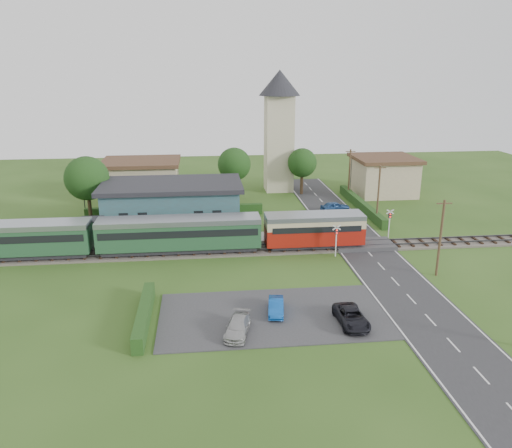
{
  "coord_description": "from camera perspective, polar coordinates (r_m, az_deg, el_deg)",
  "views": [
    {
      "loc": [
        -6.41,
        -45.42,
        17.87
      ],
      "look_at": [
        -1.03,
        4.0,
        2.23
      ],
      "focal_mm": 35.0,
      "sensor_mm": 36.0,
      "label": 1
    }
  ],
  "objects": [
    {
      "name": "train",
      "position": [
        50.27,
        -12.35,
        -1.15
      ],
      "size": [
        43.2,
        2.9,
        3.4
      ],
      "color": "#232328",
      "rests_on": "ground"
    },
    {
      "name": "church_tower",
      "position": [
        74.69,
        2.66,
        11.57
      ],
      "size": [
        6.0,
        6.0,
        17.6
      ],
      "color": "beige",
      "rests_on": "ground"
    },
    {
      "name": "railway_track",
      "position": [
        51.04,
        1.39,
        -2.91
      ],
      "size": [
        76.0,
        3.2,
        0.49
      ],
      "color": "#4C443D",
      "rests_on": "ground"
    },
    {
      "name": "crossing_signal_far",
      "position": [
        55.94,
        15.02,
        0.52
      ],
      "size": [
        0.84,
        0.28,
        3.28
      ],
      "color": "silver",
      "rests_on": "ground"
    },
    {
      "name": "house_west",
      "position": [
        72.53,
        -12.93,
        5.02
      ],
      "size": [
        10.8,
        8.8,
        5.5
      ],
      "color": "tan",
      "rests_on": "ground"
    },
    {
      "name": "pedestrian_far",
      "position": [
        53.8,
        -17.61,
        -1.29
      ],
      "size": [
        0.86,
        1.0,
        1.76
      ],
      "primitive_type": "imported",
      "rotation": [
        0.0,
        0.0,
        1.32
      ],
      "color": "gray",
      "rests_on": "platform"
    },
    {
      "name": "crossing_signal_near",
      "position": [
        49.37,
        9.16,
        -1.35
      ],
      "size": [
        0.84,
        0.28,
        3.28
      ],
      "color": "silver",
      "rests_on": "ground"
    },
    {
      "name": "streetlamp_east",
      "position": [
        77.24,
        10.84,
        6.08
      ],
      "size": [
        0.3,
        0.3,
        5.15
      ],
      "color": "#3F3F47",
      "rests_on": "ground"
    },
    {
      "name": "utility_pole_c",
      "position": [
        60.82,
        13.81,
        3.4
      ],
      "size": [
        1.4,
        0.22,
        7.0
      ],
      "color": "#473321",
      "rests_on": "ground"
    },
    {
      "name": "station_building",
      "position": [
        58.53,
        -9.52,
        2.19
      ],
      "size": [
        16.0,
        9.0,
        5.3
      ],
      "color": "#32656F",
      "rests_on": "ground"
    },
    {
      "name": "hedge_station",
      "position": [
        63.41,
        -9.23,
        1.47
      ],
      "size": [
        22.0,
        0.8,
        1.3
      ],
      "primitive_type": "cube",
      "color": "#193814",
      "rests_on": "ground"
    },
    {
      "name": "hedge_roadside",
      "position": [
        67.05,
        11.92,
        2.15
      ],
      "size": [
        0.8,
        18.0,
        1.2
      ],
      "primitive_type": "cube",
      "color": "#193814",
      "rests_on": "ground"
    },
    {
      "name": "car_park_silver",
      "position": [
        35.47,
        -2.09,
        -11.65
      ],
      "size": [
        2.38,
        3.99,
        1.08
      ],
      "primitive_type": "imported",
      "rotation": [
        0.0,
        0.0,
        -0.25
      ],
      "color": "#A7A7A7",
      "rests_on": "car_park"
    },
    {
      "name": "road",
      "position": [
        51.48,
        12.81,
        -3.28
      ],
      "size": [
        6.0,
        70.0,
        0.05
      ],
      "primitive_type": "cube",
      "color": "#28282B",
      "rests_on": "ground"
    },
    {
      "name": "platform",
      "position": [
        53.73,
        -9.7,
        -1.97
      ],
      "size": [
        30.0,
        3.0,
        0.45
      ],
      "primitive_type": "cube",
      "color": "gray",
      "rests_on": "ground"
    },
    {
      "name": "ground",
      "position": [
        49.23,
        1.7,
        -3.83
      ],
      "size": [
        120.0,
        120.0,
        0.0
      ],
      "primitive_type": "plane",
      "color": "#2D4C19"
    },
    {
      "name": "hedge_carpark",
      "position": [
        37.9,
        -12.67,
        -10.11
      ],
      "size": [
        0.8,
        9.0,
        1.2
      ],
      "primitive_type": "cube",
      "color": "#193814",
      "rests_on": "ground"
    },
    {
      "name": "tree_a",
      "position": [
        62.22,
        -18.77,
        4.95
      ],
      "size": [
        5.2,
        5.2,
        8.0
      ],
      "color": "#332316",
      "rests_on": "ground"
    },
    {
      "name": "utility_pole_b",
      "position": [
        46.71,
        20.33,
        -1.42
      ],
      "size": [
        1.4,
        0.22,
        7.0
      ],
      "color": "#473321",
      "rests_on": "ground"
    },
    {
      "name": "streetlamp_west",
      "position": [
        68.87,
        -19.19,
        4.05
      ],
      "size": [
        0.3,
        0.3,
        5.15
      ],
      "color": "#3F3F47",
      "rests_on": "ground"
    },
    {
      "name": "pedestrian_near",
      "position": [
        52.92,
        -3.8,
        -0.88
      ],
      "size": [
        0.67,
        0.54,
        1.61
      ],
      "primitive_type": "imported",
      "rotation": [
        0.0,
        0.0,
        3.43
      ],
      "color": "gray",
      "rests_on": "platform"
    },
    {
      "name": "car_park_blue",
      "position": [
        38.21,
        2.3,
        -9.4
      ],
      "size": [
        1.58,
        3.35,
        1.06
      ],
      "primitive_type": "imported",
      "rotation": [
        0.0,
        0.0,
        -0.14
      ],
      "color": "#0E4AA3",
      "rests_on": "car_park"
    },
    {
      "name": "car_on_road",
      "position": [
        65.24,
        9.03,
        1.97
      ],
      "size": [
        3.99,
        2.16,
        1.29
      ],
      "primitive_type": "imported",
      "rotation": [
        0.0,
        0.0,
        1.75
      ],
      "color": "#254B86",
      "rests_on": "road"
    },
    {
      "name": "crossing_deck",
      "position": [
        53.19,
        12.14,
        -2.32
      ],
      "size": [
        6.2,
        3.4,
        0.45
      ],
      "primitive_type": "cube",
      "color": "#333335",
      "rests_on": "ground"
    },
    {
      "name": "car_park",
      "position": [
        38.19,
        1.92,
        -10.38
      ],
      "size": [
        17.0,
        9.0,
        0.08
      ],
      "primitive_type": "cube",
      "color": "#333335",
      "rests_on": "ground"
    },
    {
      "name": "tree_b",
      "position": [
        69.76,
        -2.5,
        6.82
      ],
      "size": [
        4.6,
        4.6,
        7.34
      ],
      "color": "#332316",
      "rests_on": "ground"
    },
    {
      "name": "tree_c",
      "position": [
        73.08,
        5.3,
        6.97
      ],
      "size": [
        4.2,
        4.2,
        6.78
      ],
      "color": "#332316",
      "rests_on": "ground"
    },
    {
      "name": "equipment_hut",
      "position": [
        54.38,
        -18.22,
        -0.69
      ],
      "size": [
        2.3,
        2.3,
        2.55
      ],
      "color": "beige",
      "rests_on": "platform"
    },
    {
      "name": "car_park_dark",
      "position": [
        37.28,
        10.85,
        -10.39
      ],
      "size": [
        2.02,
        4.16,
        1.14
      ],
      "primitive_type": "imported",
      "rotation": [
        0.0,
        0.0,
        0.03
      ],
      "color": "black",
      "rests_on": "car_park"
    },
    {
      "name": "utility_pole_d",
      "position": [
        71.92,
        10.62,
        5.74
      ],
      "size": [
        1.4,
        0.22,
        7.0
      ],
      "color": "#473321",
      "rests_on": "ground"
    },
    {
      "name": "house_east",
      "position": [
        75.79,
        14.38,
        5.44
      ],
      "size": [
        8.8,
        8.8,
        5.5
      ],
      "color": "tan",
      "rests_on": "ground"
    }
  ]
}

